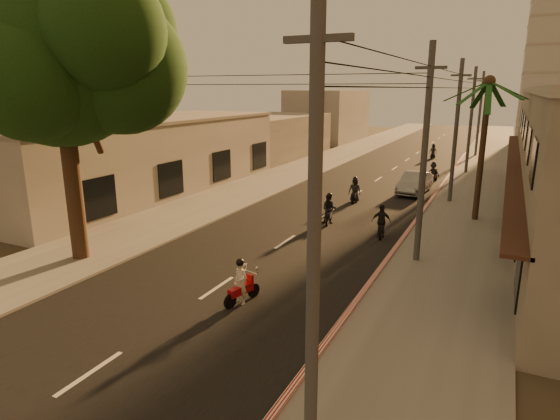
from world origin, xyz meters
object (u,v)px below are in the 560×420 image
Objects in this scene: scooter_mid_a at (329,210)px; broadleaf_tree at (69,55)px; scooter_far_a at (355,191)px; scooter_far_c at (433,152)px; scooter_red at (241,284)px; palm_tree at (489,90)px; scooter_far_b at (433,173)px; parked_car at (415,183)px; scooter_mid_b at (381,222)px.

broadleaf_tree is at bearing -137.81° from scooter_mid_a.
broadleaf_tree is 18.57m from scooter_far_a.
scooter_red is at bearing -94.78° from scooter_far_c.
scooter_mid_a is 28.07m from scooter_far_c.
scooter_red is (-6.54, -14.70, -6.41)m from palm_tree.
palm_tree is at bearing -57.65° from scooter_far_b.
scooter_mid_a is (-0.67, 10.68, 0.06)m from scooter_red.
scooter_mid_a is 14.82m from scooter_far_b.
scooter_mid_a is at bearing -102.02° from parked_car.
scooter_red is 1.01× the size of scooter_far_c.
scooter_mid_b is 1.05× the size of scooter_far_c.
scooter_red is 0.95× the size of scooter_far_a.
scooter_far_b is at bearing 65.97° from broadleaf_tree.
scooter_red is 9.86m from scooter_mid_b.
scooter_far_c is (1.46, 28.04, -0.07)m from scooter_mid_a.
broadleaf_tree is 7.02× the size of scooter_mid_b.
scooter_far_c is (-1.37, 18.14, -0.02)m from parked_car.
parked_car is at bearing 98.40° from scooter_red.
scooter_red is at bearing -97.23° from scooter_mid_a.
scooter_mid_b is at bearing 39.47° from broadleaf_tree.
scooter_far_c is at bearing 103.22° from scooter_red.
scooter_far_a is (-0.21, 5.46, -0.02)m from scooter_mid_a.
scooter_far_a reaches higher than scooter_far_b.
scooter_mid_b is (10.56, 8.69, -7.70)m from broadleaf_tree.
scooter_mid_a reaches higher than scooter_mid_b.
scooter_mid_b is (-4.05, -5.16, -6.37)m from palm_tree.
scooter_far_b is at bearing 110.07° from palm_tree.
scooter_far_b is at bearing 98.16° from scooter_red.
scooter_mid_a is at bearing 53.02° from broadleaf_tree.
scooter_red is at bearing -92.20° from scooter_far_a.
scooter_mid_a is at bearing 107.98° from scooter_red.
palm_tree is 4.99× the size of scooter_far_c.
palm_tree reaches higher than parked_car.
scooter_mid_b reaches higher than scooter_red.
scooter_red is 38.72m from scooter_far_c.
scooter_far_a is at bearing -99.74° from scooter_far_b.
palm_tree reaches higher than scooter_far_c.
palm_tree is 4.81× the size of scooter_far_b.
scooter_red is at bearing -113.97° from palm_tree.
scooter_red is at bearing -117.13° from scooter_mid_b.
palm_tree is 4.67× the size of scooter_mid_a.
parked_car is (10.23, 19.73, -7.73)m from broadleaf_tree.
parked_car is (-4.38, 5.87, -6.40)m from palm_tree.
broadleaf_tree is 15.69m from scooter_mid_b.
scooter_far_a is at bearing -120.49° from parked_car.
scooter_mid_b is at bearing 89.79° from scooter_red.
scooter_far_a reaches higher than scooter_far_c.
scooter_far_c is at bearing 80.42° from scooter_far_a.
scooter_mid_b reaches higher than parked_car.
parked_car is at bearing 63.21° from scooter_mid_a.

